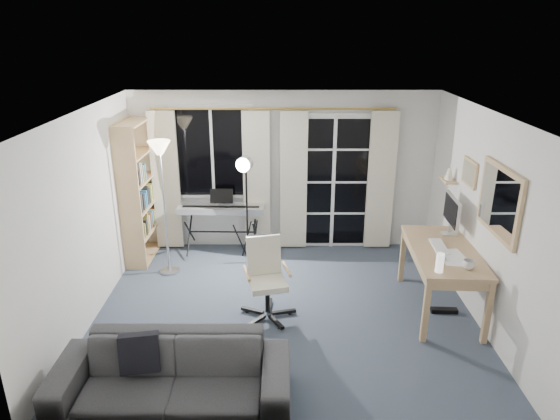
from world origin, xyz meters
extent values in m
cube|color=#333E4B|center=(0.00, 0.00, -0.01)|extent=(4.50, 4.00, 0.02)
cube|color=white|center=(-1.05, 1.98, 1.50)|extent=(1.20, 0.06, 1.40)
cube|color=black|center=(-1.05, 1.95, 1.50)|extent=(1.10, 0.02, 1.30)
cube|color=white|center=(-1.05, 1.94, 1.50)|extent=(0.04, 0.03, 1.30)
cube|color=white|center=(0.75, 1.98, 1.02)|extent=(1.32, 0.06, 2.11)
cube|color=black|center=(0.45, 1.95, 1.02)|extent=(0.55, 0.02, 1.95)
cube|color=black|center=(1.05, 1.95, 1.02)|extent=(0.55, 0.02, 1.95)
cube|color=white|center=(0.75, 1.94, 1.02)|extent=(0.05, 0.04, 2.05)
cube|color=white|center=(0.75, 1.94, 0.55)|extent=(1.15, 0.03, 0.03)
cube|color=white|center=(0.75, 1.94, 1.05)|extent=(1.15, 0.03, 0.03)
cube|color=white|center=(0.75, 1.94, 1.55)|extent=(1.15, 0.03, 0.03)
cylinder|color=gold|center=(-0.15, 1.90, 2.15)|extent=(3.50, 0.03, 0.03)
cube|color=#F2EAC6|center=(-1.75, 1.88, 1.08)|extent=(0.40, 0.07, 2.10)
cube|color=#F2EAC6|center=(-0.40, 1.88, 1.08)|extent=(0.40, 0.07, 2.10)
cube|color=#F2EAC6|center=(0.15, 1.88, 1.08)|extent=(0.40, 0.07, 2.10)
cube|color=#F2EAC6|center=(1.45, 1.88, 1.08)|extent=(0.40, 0.07, 2.10)
cube|color=tan|center=(-2.10, 1.14, 1.02)|extent=(0.33, 0.04, 2.04)
cube|color=tan|center=(-2.08, 2.06, 1.02)|extent=(0.33, 0.04, 2.04)
cube|color=tan|center=(-2.24, 1.60, 1.02)|extent=(0.06, 0.92, 2.04)
cube|color=tan|center=(-2.09, 1.60, 0.03)|extent=(0.35, 0.93, 0.03)
cube|color=tan|center=(-2.09, 1.60, 0.41)|extent=(0.35, 0.93, 0.03)
cube|color=tan|center=(-2.09, 1.60, 0.80)|extent=(0.35, 0.93, 0.03)
cube|color=tan|center=(-2.09, 1.60, 1.19)|extent=(0.35, 0.93, 0.03)
cube|color=tan|center=(-2.09, 1.60, 1.57)|extent=(0.35, 0.93, 0.03)
cube|color=tan|center=(-2.09, 1.60, 2.01)|extent=(0.35, 0.93, 0.03)
cube|color=#B7B2AC|center=(-2.08, 1.22, 0.55)|extent=(0.23, 0.07, 0.26)
cube|color=#B0A149|center=(-2.08, 1.32, 0.53)|extent=(0.23, 0.05, 0.21)
cube|color=#2E2E2E|center=(-2.08, 1.40, 0.54)|extent=(0.23, 0.04, 0.24)
cube|color=#B0A149|center=(-2.07, 1.48, 0.57)|extent=(0.23, 0.04, 0.30)
cube|color=#B7B2AC|center=(-2.07, 1.56, 0.54)|extent=(0.23, 0.06, 0.24)
cube|color=#A05B2D|center=(-2.07, 1.65, 0.55)|extent=(0.23, 0.04, 0.25)
cube|color=teal|center=(-2.07, 1.73, 0.55)|extent=(0.23, 0.06, 0.25)
cube|color=#B0A149|center=(-2.06, 1.82, 0.54)|extent=(0.23, 0.04, 0.24)
cube|color=#A05B2D|center=(-2.06, 1.89, 0.54)|extent=(0.23, 0.06, 0.24)
cube|color=#2E2E2E|center=(-2.06, 1.99, 0.56)|extent=(0.23, 0.03, 0.27)
cube|color=teal|center=(-2.08, 1.22, 0.95)|extent=(0.23, 0.04, 0.28)
cube|color=#2E2E2E|center=(-2.08, 1.29, 0.95)|extent=(0.23, 0.07, 0.27)
cube|color=#2E2E2E|center=(-2.08, 1.39, 0.93)|extent=(0.23, 0.04, 0.24)
cube|color=teal|center=(-2.07, 1.47, 0.92)|extent=(0.23, 0.04, 0.22)
cube|color=teal|center=(-2.07, 1.54, 0.93)|extent=(0.23, 0.04, 0.24)
cube|color=#2E2E2E|center=(-2.07, 1.62, 0.95)|extent=(0.23, 0.04, 0.28)
cube|color=#2E2E2E|center=(-2.07, 1.69, 0.92)|extent=(0.23, 0.05, 0.22)
cube|color=#C5DB52|center=(-2.06, 1.78, 0.93)|extent=(0.23, 0.05, 0.24)
cube|color=#B0A149|center=(-2.06, 1.86, 0.94)|extent=(0.23, 0.04, 0.25)
cube|color=#2E2E2E|center=(-2.06, 1.94, 0.93)|extent=(0.23, 0.04, 0.24)
cube|color=#A05B2D|center=(-2.08, 1.22, 1.34)|extent=(0.23, 0.04, 0.29)
cube|color=#2E2E2E|center=(-2.08, 1.30, 1.31)|extent=(0.23, 0.04, 0.22)
cube|color=#B7B2AC|center=(-2.08, 1.36, 1.35)|extent=(0.23, 0.04, 0.31)
cube|color=#B7B2AC|center=(-2.07, 1.44, 1.34)|extent=(0.23, 0.04, 0.28)
cube|color=#B0A149|center=(-2.07, 1.51, 1.31)|extent=(0.23, 0.04, 0.23)
cube|color=teal|center=(-2.07, 1.59, 1.32)|extent=(0.23, 0.05, 0.23)
cylinder|color=#B2B2B7|center=(-1.61, 1.07, 0.01)|extent=(0.37, 0.37, 0.03)
cylinder|color=#B2B2B7|center=(-1.61, 1.07, 0.89)|extent=(0.04, 0.04, 1.73)
cone|color=#FFE5B2|center=(-1.61, 1.07, 1.78)|extent=(0.39, 0.39, 0.18)
cylinder|color=black|center=(-1.41, 1.71, 0.34)|extent=(0.04, 0.61, 0.56)
cylinder|color=black|center=(-1.41, 1.71, 0.34)|extent=(0.04, 0.61, 0.56)
cylinder|color=black|center=(-0.43, 1.69, 0.34)|extent=(0.04, 0.61, 0.56)
cylinder|color=black|center=(-0.43, 1.69, 0.34)|extent=(0.04, 0.61, 0.56)
cylinder|color=black|center=(-0.92, 1.70, 0.34)|extent=(0.98, 0.04, 0.02)
cube|color=silver|center=(-0.92, 1.70, 0.71)|extent=(1.28, 0.35, 0.09)
cube|color=white|center=(-0.93, 1.62, 0.75)|extent=(1.18, 0.16, 0.01)
cube|color=black|center=(-0.92, 1.66, 0.76)|extent=(1.14, 0.10, 0.01)
cube|color=black|center=(-0.92, 1.80, 0.88)|extent=(0.34, 0.08, 0.21)
cylinder|color=black|center=(-0.42, 1.37, 0.29)|extent=(0.09, 0.25, 0.65)
cylinder|color=black|center=(-0.55, 1.51, 0.29)|extent=(0.18, 0.20, 0.65)
cylinder|color=black|center=(-0.60, 1.33, 0.29)|extent=(0.25, 0.08, 0.65)
cylinder|color=black|center=(-0.52, 1.40, 0.93)|extent=(0.03, 0.03, 1.13)
cylinder|color=silver|center=(-0.54, 1.35, 1.49)|extent=(0.24, 0.18, 0.22)
cylinder|color=white|center=(-0.56, 1.29, 1.49)|extent=(0.18, 0.07, 0.19)
cube|color=black|center=(-0.01, -0.05, 0.04)|extent=(0.29, 0.11, 0.04)
cylinder|color=black|center=(0.06, -0.03, 0.02)|extent=(0.05, 0.05, 0.05)
cube|color=black|center=(-0.18, 0.10, 0.04)|extent=(0.07, 0.29, 0.04)
cylinder|color=black|center=(-0.18, 0.18, 0.02)|extent=(0.05, 0.05, 0.05)
cube|color=black|center=(-0.38, -0.02, 0.04)|extent=(0.29, 0.16, 0.04)
cylinder|color=black|center=(-0.45, 0.01, 0.02)|extent=(0.05, 0.05, 0.05)
cube|color=black|center=(-0.33, -0.25, 0.04)|extent=(0.23, 0.25, 0.04)
cylinder|color=black|center=(-0.38, -0.30, 0.02)|extent=(0.05, 0.05, 0.05)
cube|color=black|center=(-0.10, -0.27, 0.04)|extent=(0.19, 0.27, 0.04)
cylinder|color=black|center=(-0.06, -0.33, 0.02)|extent=(0.05, 0.05, 0.05)
cylinder|color=black|center=(-0.20, -0.09, 0.25)|extent=(0.07, 0.07, 0.36)
cube|color=#EDE7C7|center=(-0.20, -0.09, 0.45)|extent=(0.50, 0.50, 0.07)
cube|color=#EDE7C7|center=(-0.25, 0.10, 0.73)|extent=(0.42, 0.20, 0.48)
cube|color=black|center=(-0.25, 0.14, 0.75)|extent=(0.39, 0.17, 0.44)
cylinder|color=tan|center=(-0.44, -0.13, 0.60)|extent=(0.12, 0.36, 0.04)
cylinder|color=tan|center=(0.03, -0.02, 0.60)|extent=(0.12, 0.36, 0.04)
cube|color=tan|center=(1.88, 0.11, 0.77)|extent=(0.81, 1.51, 0.04)
cube|color=tan|center=(1.88, 0.11, 0.70)|extent=(0.77, 1.47, 0.11)
cube|color=tan|center=(1.52, -0.57, 0.37)|extent=(0.07, 0.07, 0.75)
cube|color=tan|center=(2.17, -0.61, 0.37)|extent=(0.07, 0.07, 0.75)
cube|color=tan|center=(1.59, 0.82, 0.37)|extent=(0.07, 0.07, 0.75)
cube|color=tan|center=(2.24, 0.79, 0.37)|extent=(0.07, 0.07, 0.75)
cube|color=silver|center=(2.08, 0.56, 0.80)|extent=(0.20, 0.14, 0.02)
cube|color=silver|center=(2.08, 0.56, 0.94)|extent=(0.04, 0.03, 0.23)
cube|color=silver|center=(2.08, 0.56, 1.11)|extent=(0.07, 0.57, 0.36)
cube|color=black|center=(2.06, 0.56, 1.11)|extent=(0.04, 0.53, 0.32)
cube|color=white|center=(1.84, 0.17, 0.80)|extent=(0.17, 0.45, 0.02)
cube|color=white|center=(1.77, -0.15, 0.80)|extent=(0.07, 0.11, 0.02)
cube|color=white|center=(1.93, -0.05, 0.79)|extent=(0.26, 0.34, 0.01)
cube|color=white|center=(1.89, -0.26, 0.79)|extent=(0.24, 0.19, 0.00)
cube|color=black|center=(1.67, -0.35, 0.86)|extent=(0.05, 0.04, 0.13)
cylinder|color=white|center=(1.64, -0.46, 0.90)|extent=(0.09, 0.09, 0.21)
cube|color=black|center=(1.93, 0.00, 0.03)|extent=(0.32, 0.10, 0.05)
imported|color=silver|center=(1.98, -0.39, 0.86)|extent=(0.13, 0.11, 0.13)
cube|color=tan|center=(2.23, -0.35, 1.55)|extent=(0.04, 0.94, 0.74)
cube|color=white|center=(2.21, -0.35, 1.55)|extent=(0.01, 0.84, 0.64)
cube|color=tan|center=(2.23, 0.55, 1.60)|extent=(0.03, 0.42, 0.32)
cube|color=teal|center=(2.21, 0.55, 1.60)|extent=(0.00, 0.36, 0.26)
cube|color=tan|center=(2.16, 1.05, 1.35)|extent=(0.16, 0.30, 0.02)
cone|color=#EDE7C7|center=(2.16, 1.05, 1.44)|extent=(0.12, 0.12, 0.15)
imported|color=#2C2C2E|center=(-1.02, -1.55, 0.41)|extent=(2.11, 0.63, 0.82)
cube|color=black|center=(-1.33, -1.45, 0.49)|extent=(0.38, 0.25, 0.37)
camera|label=1|loc=(-0.06, -5.22, 3.27)|focal=32.00mm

